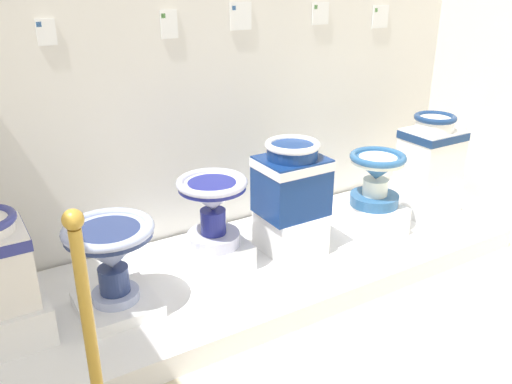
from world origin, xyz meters
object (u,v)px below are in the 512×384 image
antique_toilet_pale_glazed (110,248)px  plinth_block_slender_white (425,194)px  antique_toilet_leftmost (377,173)px  antique_toilet_central_ornate (292,177)px  antique_toilet_broad_patterned (212,201)px  info_placard_third (169,24)px  antique_toilet_slender_white (431,147)px  plinth_block_pale_glazed (117,304)px  plinth_block_central_ornate (290,231)px  plinth_block_leftmost (372,217)px  info_placard_fourth (240,16)px  info_placard_sixth (380,17)px  info_placard_second (46,32)px  plinth_block_broad_patterned (214,256)px  info_placard_fifth (320,13)px  plinth_block_squat_floral (2,320)px

antique_toilet_pale_glazed → plinth_block_slender_white: size_ratio=1.10×
antique_toilet_leftmost → antique_toilet_central_ornate: bearing=174.0°
antique_toilet_broad_patterned → info_placard_third: bearing=89.1°
antique_toilet_leftmost → antique_toilet_slender_white: antique_toilet_slender_white is taller
plinth_block_pale_glazed → antique_toilet_leftmost: size_ratio=1.10×
plinth_block_central_ornate → info_placard_third: (-0.46, 0.52, 1.13)m
plinth_block_central_ornate → plinth_block_slender_white: size_ratio=0.90×
plinth_block_pale_glazed → antique_toilet_pale_glazed: (0.00, 0.00, 0.31)m
antique_toilet_central_ornate → info_placard_third: (-0.46, 0.52, 0.79)m
antique_toilet_central_ornate → antique_toilet_slender_white: 1.10m
antique_toilet_broad_patterned → plinth_block_leftmost: 1.10m
plinth_block_slender_white → info_placard_fourth: size_ratio=2.50×
antique_toilet_broad_patterned → plinth_block_leftmost: size_ratio=1.06×
info_placard_sixth → info_placard_third: bearing=-180.0°
antique_toilet_broad_patterned → antique_toilet_central_ornate: bearing=-6.1°
antique_toilet_leftmost → info_placard_second: (-1.67, 0.58, 0.86)m
antique_toilet_central_ornate → plinth_block_broad_patterned: bearing=173.9°
plinth_block_central_ornate → info_placard_third: info_placard_third is taller
plinth_block_pale_glazed → info_placard_fifth: info_placard_fifth is taller
info_placard_second → info_placard_third: (0.63, 0.00, 0.01)m
antique_toilet_broad_patterned → info_placard_second: (-0.62, 0.47, 0.85)m
antique_toilet_slender_white → plinth_block_central_ornate: bearing=179.2°
antique_toilet_broad_patterned → plinth_block_slender_white: size_ratio=1.00×
antique_toilet_broad_patterned → info_placard_second: 1.15m
plinth_block_leftmost → antique_toilet_slender_white: bearing=5.2°
plinth_block_squat_floral → antique_toilet_leftmost: size_ratio=1.17×
antique_toilet_pale_glazed → info_placard_second: bearing=93.6°
plinth_block_squat_floral → plinth_block_central_ornate: bearing=0.2°
plinth_block_central_ornate → plinth_block_slender_white: 1.10m
antique_toilet_broad_patterned → plinth_block_central_ornate: 0.55m
antique_toilet_pale_glazed → plinth_block_leftmost: size_ratio=1.16×
plinth_block_central_ornate → plinth_block_pale_glazed: bearing=-176.8°
plinth_block_slender_white → info_placard_third: info_placard_third is taller
info_placard_sixth → plinth_block_squat_floral: bearing=-168.6°
plinth_block_pale_glazed → plinth_block_leftmost: size_ratio=1.02×
antique_toilet_central_ornate → plinth_block_pale_glazed: bearing=-176.8°
plinth_block_pale_glazed → antique_toilet_broad_patterned: 0.70m
info_placard_second → info_placard_fifth: bearing=0.0°
plinth_block_broad_patterned → antique_toilet_central_ornate: size_ratio=0.86×
plinth_block_slender_white → info_placard_sixth: (-0.04, 0.53, 1.11)m
antique_toilet_slender_white → info_placard_fifth: 1.12m
plinth_block_pale_glazed → plinth_block_leftmost: 1.63m
plinth_block_central_ornate → info_placard_second: size_ratio=2.78×
plinth_block_central_ornate → info_placard_fifth: (0.55, 0.52, 1.15)m
plinth_block_central_ornate → plinth_block_slender_white: (1.10, -0.01, -0.00)m
plinth_block_squat_floral → antique_toilet_slender_white: size_ratio=0.91×
info_placard_fifth → antique_toilet_pale_glazed: bearing=-160.3°
antique_toilet_leftmost → info_placard_third: bearing=151.0°
plinth_block_leftmost → info_placard_second: 2.11m
antique_toilet_pale_glazed → plinth_block_broad_patterned: size_ratio=1.16×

